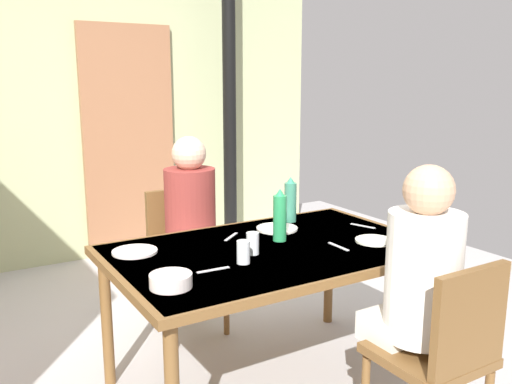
{
  "coord_description": "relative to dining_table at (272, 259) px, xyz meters",
  "views": [
    {
      "loc": [
        -1.1,
        -2.27,
        1.54
      ],
      "look_at": [
        0.29,
        0.01,
        0.98
      ],
      "focal_mm": 38.08,
      "sensor_mm": 36.0,
      "label": 1
    }
  ],
  "objects": [
    {
      "name": "cutlery_fork_near",
      "position": [
        0.28,
        -0.17,
        0.06
      ],
      "size": [
        0.02,
        0.15,
        0.0
      ],
      "primitive_type": "cube",
      "rotation": [
        0.0,
        0.0,
        1.54
      ],
      "color": "silver",
      "rests_on": "dining_table"
    },
    {
      "name": "water_bottle_green_far",
      "position": [
        0.1,
        0.08,
        0.19
      ],
      "size": [
        0.07,
        0.07,
        0.27
      ],
      "color": "#2A9956",
      "rests_on": "dining_table"
    },
    {
      "name": "cutlery_knife_far",
      "position": [
        -0.39,
        -0.14,
        0.06
      ],
      "size": [
        0.15,
        0.02,
        0.0
      ],
      "primitive_type": "cube",
      "rotation": [
        0.0,
        0.0,
        6.24
      ],
      "color": "silver",
      "rests_on": "dining_table"
    },
    {
      "name": "stove_pipe_column",
      "position": [
        0.97,
        2.21,
        0.62
      ],
      "size": [
        0.12,
        0.12,
        2.58
      ],
      "primitive_type": "cylinder",
      "color": "black",
      "rests_on": "ground_plane"
    },
    {
      "name": "chair_near_diner",
      "position": [
        0.25,
        -0.85,
        -0.17
      ],
      "size": [
        0.4,
        0.4,
        0.87
      ],
      "color": "brown",
      "rests_on": "ground_plane"
    },
    {
      "name": "serving_bowl_center",
      "position": [
        -0.62,
        -0.23,
        0.09
      ],
      "size": [
        0.17,
        0.17,
        0.05
      ],
      "primitive_type": "cylinder",
      "color": "silver",
      "rests_on": "dining_table"
    },
    {
      "name": "person_near_diner",
      "position": [
        0.25,
        -0.71,
        0.11
      ],
      "size": [
        0.3,
        0.37,
        0.77
      ],
      "color": "silver",
      "rests_on": "ground_plane"
    },
    {
      "name": "cutlery_knife_near",
      "position": [
        0.65,
        0.06,
        0.06
      ],
      "size": [
        0.07,
        0.15,
        0.0
      ],
      "primitive_type": "cube",
      "rotation": [
        0.0,
        0.0,
        5.06
      ],
      "color": "silver",
      "rests_on": "dining_table"
    },
    {
      "name": "person_far_diner",
      "position": [
        -0.1,
        0.71,
        0.11
      ],
      "size": [
        0.3,
        0.37,
        0.77
      ],
      "rotation": [
        0.0,
        0.0,
        3.14
      ],
      "color": "brown",
      "rests_on": "ground_plane"
    },
    {
      "name": "water_bottle_green_near",
      "position": [
        0.36,
        0.36,
        0.18
      ],
      "size": [
        0.07,
        0.07,
        0.26
      ],
      "color": "#3B8568",
      "rests_on": "dining_table"
    },
    {
      "name": "wall_back",
      "position": [
        -0.29,
        2.56,
        0.62
      ],
      "size": [
        4.52,
        0.1,
        2.58
      ],
      "primitive_type": "cube",
      "color": "#AEB685",
      "rests_on": "ground_plane"
    },
    {
      "name": "drinking_glass_by_near_diner",
      "position": [
        -0.13,
        -0.04,
        0.11
      ],
      "size": [
        0.06,
        0.06,
        0.1
      ],
      "primitive_type": "cylinder",
      "color": "silver",
      "rests_on": "dining_table"
    },
    {
      "name": "drinking_glass_by_far_diner",
      "position": [
        -0.24,
        -0.13,
        0.11
      ],
      "size": [
        0.06,
        0.06,
        0.1
      ],
      "primitive_type": "cylinder",
      "color": "silver",
      "rests_on": "dining_table"
    },
    {
      "name": "chair_far_diner",
      "position": [
        -0.1,
        0.85,
        -0.17
      ],
      "size": [
        0.4,
        0.4,
        0.87
      ],
      "rotation": [
        0.0,
        0.0,
        3.14
      ],
      "color": "brown",
      "rests_on": "ground_plane"
    },
    {
      "name": "cutlery_fork_far",
      "position": [
        -0.09,
        0.26,
        0.06
      ],
      "size": [
        0.13,
        0.11,
        0.0
      ],
      "primitive_type": "cube",
      "rotation": [
        0.0,
        0.0,
        0.68
      ],
      "color": "silver",
      "rests_on": "dining_table"
    },
    {
      "name": "dinner_plate_near_right",
      "position": [
        0.49,
        -0.19,
        0.07
      ],
      "size": [
        0.19,
        0.19,
        0.01
      ],
      "primitive_type": "cylinder",
      "color": "white",
      "rests_on": "dining_table"
    },
    {
      "name": "dining_table",
      "position": [
        0.0,
        0.0,
        0.0
      ],
      "size": [
        1.56,
        1.0,
        0.73
      ],
      "color": "brown",
      "rests_on": "ground_plane"
    },
    {
      "name": "door_wooden",
      "position": [
        0.11,
        2.48,
        0.33
      ],
      "size": [
        0.8,
        0.05,
        2.0
      ],
      "primitive_type": "cube",
      "color": "#996443",
      "rests_on": "ground_plane"
    },
    {
      "name": "dinner_plate_far_center",
      "position": [
        -0.6,
        0.27,
        0.07
      ],
      "size": [
        0.21,
        0.21,
        0.01
      ],
      "primitive_type": "cylinder",
      "color": "white",
      "rests_on": "dining_table"
    },
    {
      "name": "dinner_plate_near_left",
      "position": [
        0.2,
        0.25,
        0.07
      ],
      "size": [
        0.23,
        0.23,
        0.01
      ],
      "primitive_type": "cylinder",
      "color": "white",
      "rests_on": "dining_table"
    }
  ]
}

